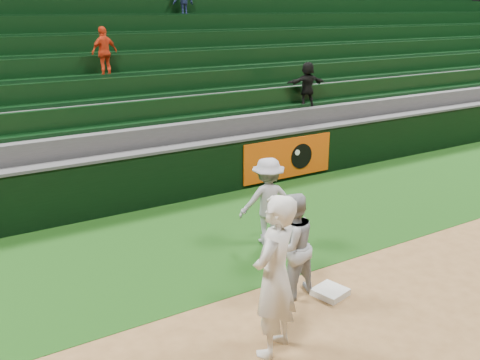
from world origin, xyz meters
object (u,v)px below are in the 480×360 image
base_coach (268,201)px  first_base (330,292)px  first_baseman (275,276)px  baserunner (291,246)px

base_coach → first_base: bearing=100.1°
base_coach → first_baseman: bearing=74.4°
first_base → first_baseman: first_baseman is taller
first_baseman → baserunner: 1.43m
first_base → first_baseman: bearing=-156.5°
base_coach → baserunner: bearing=83.4°
first_baseman → first_base: bearing=175.7°
first_baseman → base_coach: (1.80, 2.75, -0.23)m
first_base → first_baseman: size_ratio=0.21×
baserunner → base_coach: bearing=-120.0°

